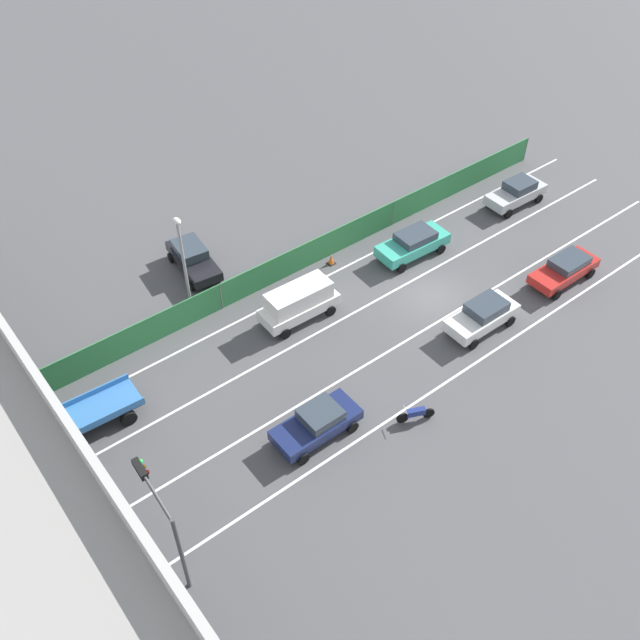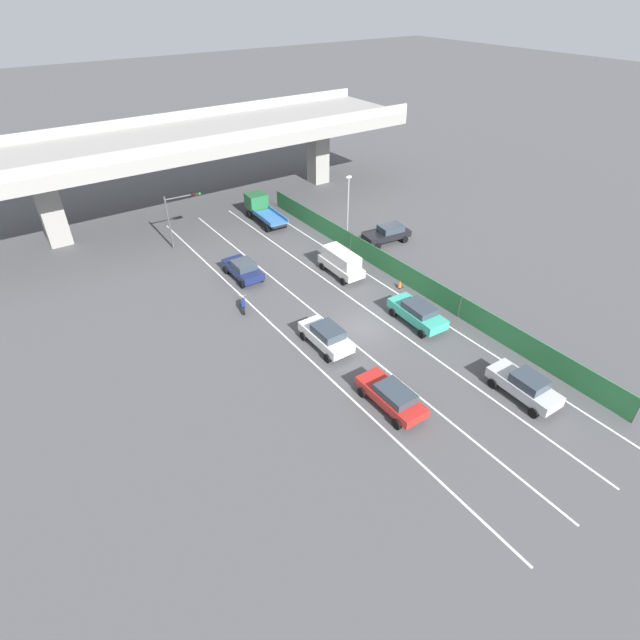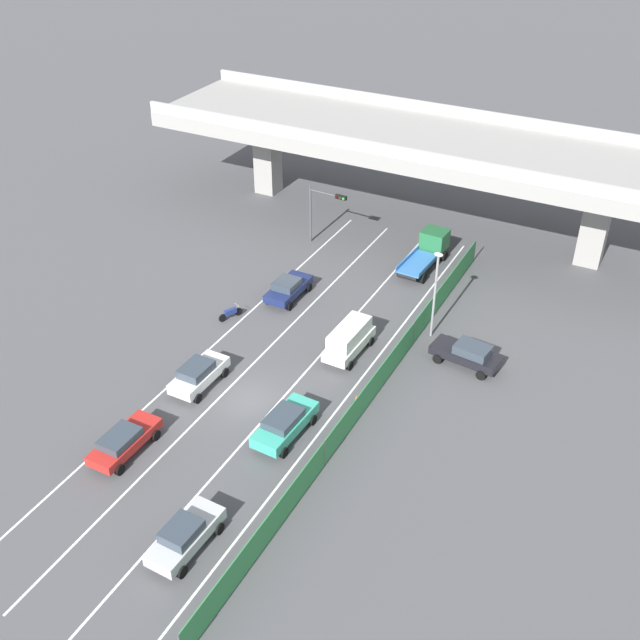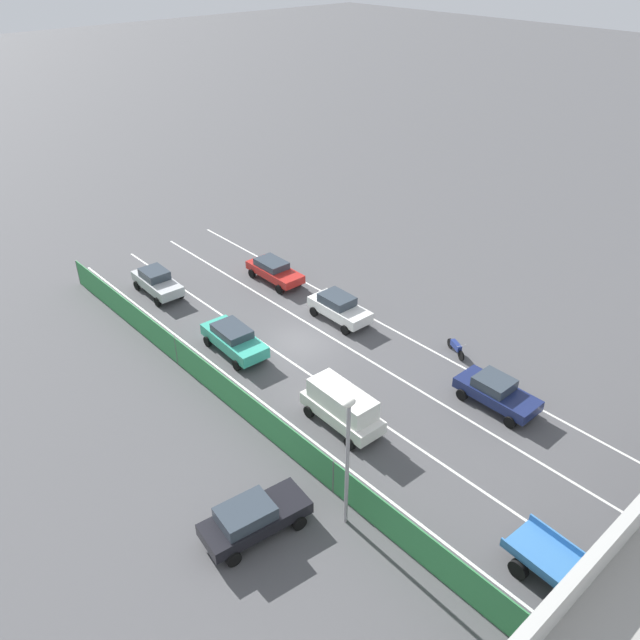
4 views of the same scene
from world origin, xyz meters
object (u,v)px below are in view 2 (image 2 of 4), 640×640
at_px(flatbed_truck_blue, 261,208).
at_px(traffic_light, 180,209).
at_px(car_taxi_teal, 418,312).
at_px(motorcycle, 243,304).
at_px(car_van_white, 341,262).
at_px(car_sedan_white, 326,336).
at_px(car_sedan_silver, 525,385).
at_px(car_sedan_red, 392,396).
at_px(car_sedan_navy, 243,269).
at_px(parked_sedan_dark, 388,233).
at_px(street_lamp, 348,203).
at_px(traffic_cone, 400,284).

xyz_separation_m(flatbed_truck_blue, traffic_light, (-8.86, -1.26, 2.34)).
xyz_separation_m(car_taxi_teal, motorcycle, (-9.55, 8.85, -0.47)).
distance_m(car_van_white, car_sedan_white, 10.13).
bearing_deg(car_sedan_silver, car_taxi_teal, 88.60).
bearing_deg(car_sedan_silver, traffic_light, 105.50).
bearing_deg(car_sedan_white, car_sedan_red, -91.83).
relative_size(car_sedan_navy, parked_sedan_dark, 0.93).
distance_m(car_van_white, street_lamp, 6.72).
bearing_deg(car_van_white, car_sedan_silver, -90.01).
relative_size(street_lamp, traffic_cone, 9.87).
xyz_separation_m(car_sedan_silver, flatbed_truck_blue, (0.23, 32.39, 0.30)).
bearing_deg(car_van_white, flatbed_truck_blue, 89.09).
bearing_deg(traffic_cone, car_sedan_red, -134.49).
height_order(car_sedan_red, traffic_light, traffic_light).
xyz_separation_m(car_sedan_red, traffic_cone, (9.73, 9.91, -0.56)).
bearing_deg(traffic_cone, traffic_light, 123.14).
bearing_deg(car_sedan_navy, car_taxi_teal, -61.05).
height_order(car_sedan_red, traffic_cone, car_sedan_red).
distance_m(car_sedan_white, traffic_light, 20.57).
distance_m(car_sedan_silver, car_taxi_teal, 9.33).
relative_size(car_sedan_white, motorcycle, 2.39).
relative_size(flatbed_truck_blue, traffic_light, 1.23).
height_order(car_taxi_teal, traffic_cone, car_taxi_teal).
xyz_separation_m(motorcycle, street_lamp, (13.43, 4.63, 3.54)).
bearing_deg(traffic_light, car_taxi_teal, -67.88).
xyz_separation_m(car_sedan_red, traffic_light, (-1.57, 27.22, 2.71)).
height_order(car_van_white, car_sedan_red, car_van_white).
xyz_separation_m(car_sedan_navy, car_taxi_teal, (7.28, -13.16, 0.05)).
distance_m(car_sedan_navy, car_taxi_teal, 15.04).
height_order(car_sedan_red, motorcycle, car_sedan_red).
bearing_deg(car_van_white, traffic_cone, -59.08).
xyz_separation_m(parked_sedan_dark, street_lamp, (-3.26, 2.08, 3.08)).
relative_size(car_taxi_teal, traffic_cone, 7.24).
distance_m(car_sedan_navy, parked_sedan_dark, 14.52).
distance_m(car_van_white, traffic_cone, 5.27).
distance_m(car_van_white, flatbed_truck_blue, 14.12).
bearing_deg(motorcycle, traffic_light, 86.95).
relative_size(car_sedan_silver, traffic_light, 0.89).
distance_m(car_taxi_teal, car_sedan_red, 9.08).
xyz_separation_m(car_taxi_teal, traffic_cone, (2.44, 4.49, -0.62)).
relative_size(car_sedan_white, traffic_light, 0.87).
bearing_deg(car_sedan_red, traffic_light, 93.31).
bearing_deg(parked_sedan_dark, street_lamp, 147.44).
distance_m(car_van_white, parked_sedan_dark, 7.76).
relative_size(car_sedan_navy, street_lamp, 0.67).
xyz_separation_m(car_sedan_navy, car_sedan_white, (0.21, -11.68, 0.06)).
height_order(motorcycle, traffic_cone, motorcycle).
distance_m(car_sedan_silver, motorcycle, 20.44).
height_order(car_sedan_white, car_sedan_red, car_sedan_white).
xyz_separation_m(car_van_white, flatbed_truck_blue, (0.23, 14.12, 0.01)).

